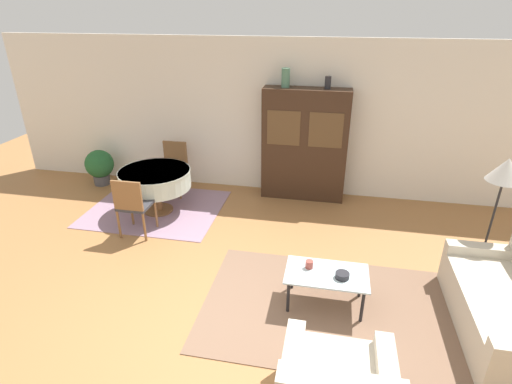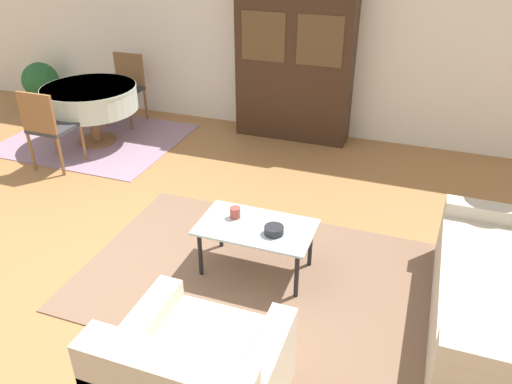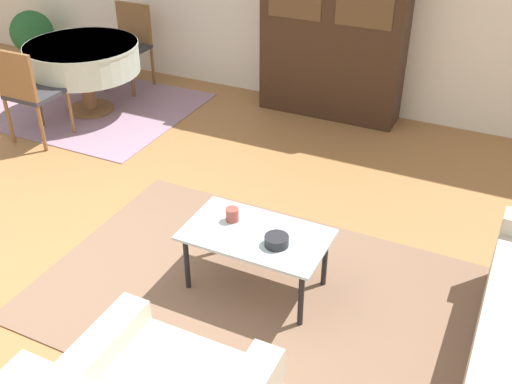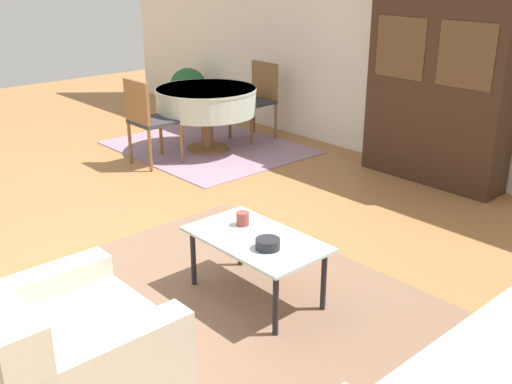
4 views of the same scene
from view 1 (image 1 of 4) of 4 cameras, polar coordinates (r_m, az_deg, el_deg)
ground_plane at (r=4.64m, az=-6.08°, el=-17.93°), size 14.00×14.00×0.00m
wall_back at (r=7.16m, az=1.91°, el=10.54°), size 10.00×0.06×2.70m
area_rug at (r=4.83m, az=10.68°, el=-16.09°), size 2.93×1.91×0.01m
dining_rug at (r=7.03m, az=-14.07°, el=-2.29°), size 2.18×1.78×0.01m
couch at (r=5.04m, az=32.67°, el=-14.09°), size 0.90×1.76×0.81m
coffee_table at (r=4.65m, az=10.04°, el=-11.81°), size 0.93×0.54×0.43m
display_cabinet at (r=6.96m, az=6.94°, el=6.67°), size 1.45×0.39×1.93m
dining_table at (r=6.70m, az=-14.21°, el=1.79°), size 1.15×1.15×0.73m
dining_chair_near at (r=6.08m, az=-17.21°, el=-1.55°), size 0.44×0.44×0.93m
dining_chair_far at (r=7.39m, az=-11.67°, el=3.87°), size 0.44×0.44×0.93m
floor_lamp at (r=5.56m, az=32.01°, el=2.08°), size 0.41×0.41×1.54m
cup at (r=4.65m, az=7.62°, el=-10.21°), size 0.09×0.09×0.09m
bowl at (r=4.56m, az=12.22°, el=-11.57°), size 0.15×0.15×0.06m
vase_tall at (r=6.73m, az=4.26°, el=15.96°), size 0.14×0.14×0.31m
vase_short at (r=6.69m, az=10.23°, el=15.12°), size 0.10×0.10×0.20m
potted_plant at (r=8.19m, az=-21.43°, el=3.55°), size 0.53×0.53×0.68m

